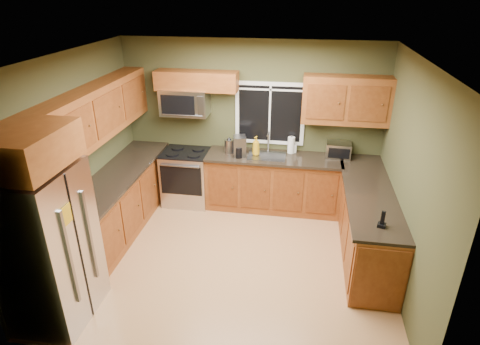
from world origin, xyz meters
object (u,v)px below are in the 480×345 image
(refrigerator, at_px, (49,247))
(paper_towel_roll, at_px, (291,145))
(toaster_oven, at_px, (338,150))
(soap_bottle_c, at_px, (235,145))
(kettle, at_px, (229,145))
(coffee_maker, at_px, (240,147))
(range, at_px, (187,177))
(soap_bottle_b, at_px, (293,146))
(microwave, at_px, (185,102))
(soap_bottle_a, at_px, (256,146))
(cordless_phone, at_px, (382,222))

(refrigerator, bearing_deg, paper_towel_roll, 51.03)
(toaster_oven, relative_size, paper_towel_roll, 1.33)
(soap_bottle_c, bearing_deg, toaster_oven, -2.86)
(toaster_oven, xyz_separation_m, kettle, (-1.74, -0.10, 0.01))
(coffee_maker, bearing_deg, range, 176.81)
(refrigerator, bearing_deg, soap_bottle_b, 50.89)
(microwave, height_order, coffee_maker, microwave)
(range, bearing_deg, kettle, 3.77)
(kettle, xyz_separation_m, soap_bottle_a, (0.44, -0.02, 0.03))
(refrigerator, distance_m, coffee_maker, 3.16)
(range, height_order, kettle, kettle)
(soap_bottle_c, bearing_deg, cordless_phone, -45.39)
(microwave, xyz_separation_m, cordless_phone, (2.85, -1.98, -0.73))
(refrigerator, xyz_separation_m, toaster_oven, (3.16, 2.92, 0.16))
(soap_bottle_a, xyz_separation_m, soap_bottle_c, (-0.37, 0.20, -0.08))
(coffee_maker, relative_size, soap_bottle_b, 1.56)
(soap_bottle_a, bearing_deg, soap_bottle_b, 19.03)
(coffee_maker, bearing_deg, microwave, 168.45)
(cordless_phone, bearing_deg, microwave, 145.18)
(soap_bottle_b, bearing_deg, soap_bottle_a, -160.97)
(microwave, distance_m, kettle, 0.99)
(microwave, distance_m, soap_bottle_c, 1.08)
(soap_bottle_b, distance_m, cordless_phone, 2.35)
(range, relative_size, coffee_maker, 2.89)
(refrigerator, height_order, kettle, refrigerator)
(soap_bottle_b, height_order, cordless_phone, soap_bottle_b)
(refrigerator, height_order, paper_towel_roll, refrigerator)
(range, xyz_separation_m, paper_towel_roll, (1.72, 0.21, 0.61))
(kettle, height_order, soap_bottle_a, soap_bottle_a)
(range, distance_m, paper_towel_roll, 1.84)
(soap_bottle_b, relative_size, cordless_phone, 1.04)
(coffee_maker, xyz_separation_m, paper_towel_roll, (0.81, 0.26, -0.02))
(range, xyz_separation_m, coffee_maker, (0.92, -0.05, 0.62))
(range, xyz_separation_m, microwave, (-0.00, 0.14, 1.26))
(range, height_order, paper_towel_roll, paper_towel_roll)
(soap_bottle_a, xyz_separation_m, cordless_phone, (1.68, -1.87, -0.10))
(soap_bottle_c, bearing_deg, kettle, -111.35)
(soap_bottle_b, xyz_separation_m, cordless_phone, (1.10, -2.07, -0.04))
(refrigerator, bearing_deg, range, 76.03)
(range, relative_size, soap_bottle_b, 4.52)
(microwave, relative_size, coffee_maker, 2.34)
(cordless_phone, bearing_deg, soap_bottle_a, 131.81)
(coffee_maker, xyz_separation_m, kettle, (-0.19, 0.10, -0.03))
(microwave, bearing_deg, soap_bottle_c, 6.72)
(toaster_oven, distance_m, coffee_maker, 1.57)
(kettle, distance_m, cordless_phone, 2.84)
(toaster_oven, relative_size, soap_bottle_b, 1.90)
(range, xyz_separation_m, cordless_phone, (2.85, -1.84, 0.53))
(soap_bottle_a, bearing_deg, toaster_oven, 5.13)
(soap_bottle_b, height_order, soap_bottle_c, soap_bottle_b)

